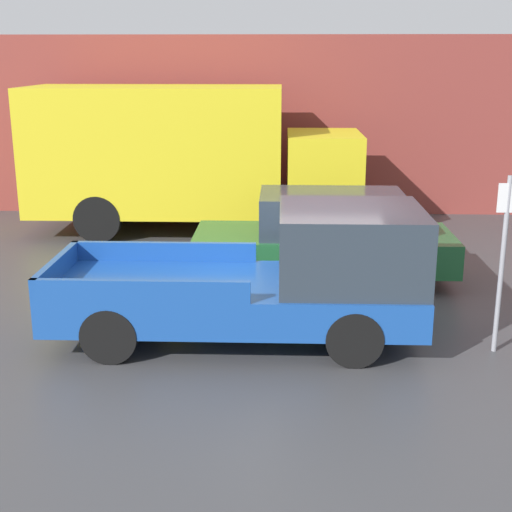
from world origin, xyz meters
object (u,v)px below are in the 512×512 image
Objects in this scene: car at (326,237)px; parking_sign at (503,255)px; delivery_truck at (182,154)px; pickup_truck at (276,278)px.

parking_sign reaches higher than car.
car is 0.62× the size of delivery_truck.
delivery_truck is (-3.18, 3.83, 1.01)m from car.
parking_sign is at bearing -6.69° from pickup_truck.
pickup_truck is 2.13× the size of parking_sign.
parking_sign is (3.13, -0.37, 0.49)m from pickup_truck.
delivery_truck is at bearing 108.73° from pickup_truck.
delivery_truck reaches higher than car.
car is at bearing 72.86° from pickup_truck.
delivery_truck reaches higher than pickup_truck.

